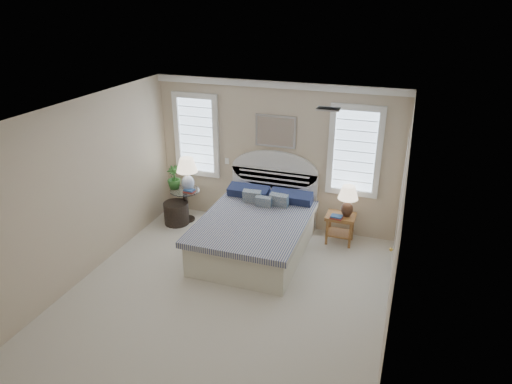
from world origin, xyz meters
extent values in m
cube|color=beige|center=(0.00, 0.00, 0.00)|extent=(4.50, 5.00, 0.01)
cube|color=white|center=(0.00, 0.00, 2.70)|extent=(4.50, 5.00, 0.01)
cube|color=beige|center=(0.00, 2.50, 1.35)|extent=(4.50, 0.02, 2.70)
cube|color=beige|center=(-2.25, 0.00, 1.35)|extent=(0.02, 5.00, 2.70)
cube|color=beige|center=(2.25, 0.00, 1.35)|extent=(0.02, 5.00, 2.70)
cube|color=white|center=(0.00, 2.46, 2.64)|extent=(4.50, 0.08, 0.12)
cube|color=#B2B2B2|center=(1.20, 0.80, 2.68)|extent=(0.30, 0.20, 0.02)
cube|color=white|center=(-0.95, 2.48, 1.15)|extent=(0.08, 0.01, 0.12)
cube|color=#C9E3FF|center=(-1.55, 2.48, 1.60)|extent=(0.90, 0.06, 1.60)
cube|color=#C9E3FF|center=(1.40, 2.48, 1.60)|extent=(0.90, 0.06, 1.60)
cube|color=silver|center=(0.00, 2.46, 1.82)|extent=(0.74, 0.04, 0.58)
cube|color=silver|center=(2.23, 1.20, 1.20)|extent=(0.02, 1.80, 2.40)
cube|color=beige|center=(0.00, 1.33, 0.28)|extent=(1.60, 2.10, 0.55)
cube|color=navy|center=(0.00, 1.28, 0.59)|extent=(1.72, 2.15, 0.10)
cube|color=white|center=(0.00, 2.44, 0.55)|extent=(1.62, 0.08, 1.10)
cube|color=#1C2247|center=(-0.40, 2.16, 0.73)|extent=(0.75, 0.31, 0.23)
cube|color=#1C2247|center=(0.40, 2.16, 0.73)|extent=(0.75, 0.31, 0.23)
cube|color=#335274|center=(-0.25, 1.93, 0.71)|extent=(0.33, 0.20, 0.34)
cube|color=#335274|center=(0.25, 1.93, 0.71)|extent=(0.33, 0.20, 0.34)
cube|color=#335274|center=(0.00, 1.83, 0.69)|extent=(0.28, 0.14, 0.29)
cylinder|color=black|center=(-1.65, 2.05, 0.01)|extent=(0.32, 0.32, 0.03)
cylinder|color=black|center=(-1.65, 2.05, 0.30)|extent=(0.08, 0.08, 0.60)
cylinder|color=silver|center=(-1.65, 2.05, 0.62)|extent=(0.56, 0.56, 0.02)
cube|color=#986531|center=(1.30, 2.15, 0.50)|extent=(0.50, 0.40, 0.06)
cube|color=#986531|center=(1.30, 2.15, 0.18)|extent=(0.44, 0.34, 0.03)
cube|color=#986531|center=(1.10, 2.00, 0.23)|extent=(0.04, 0.04, 0.47)
cube|color=#986531|center=(1.10, 2.30, 0.23)|extent=(0.04, 0.04, 0.47)
cube|color=#986531|center=(1.50, 2.00, 0.23)|extent=(0.04, 0.04, 0.47)
cube|color=#986531|center=(1.50, 2.30, 0.23)|extent=(0.04, 0.04, 0.47)
cylinder|color=black|center=(-1.76, 1.87, 0.21)|extent=(0.56, 0.56, 0.43)
cylinder|color=white|center=(-1.59, 2.09, 0.65)|extent=(0.16, 0.16, 0.03)
ellipsoid|color=white|center=(-1.59, 2.09, 0.77)|extent=(0.29, 0.29, 0.30)
cylinder|color=gold|center=(-1.59, 2.09, 0.96)|extent=(0.04, 0.04, 0.11)
cylinder|color=black|center=(1.39, 2.16, 0.54)|extent=(0.15, 0.15, 0.03)
ellipsoid|color=black|center=(1.39, 2.16, 0.65)|extent=(0.28, 0.28, 0.26)
cylinder|color=gold|center=(1.39, 2.16, 0.82)|extent=(0.04, 0.04, 0.10)
imported|color=#2B6829|center=(-1.87, 2.06, 0.85)|extent=(0.25, 0.25, 0.45)
cube|color=maroon|center=(-1.52, 1.99, 0.64)|extent=(0.21, 0.15, 0.03)
cube|color=navy|center=(-1.52, 1.99, 0.67)|extent=(0.20, 0.14, 0.03)
cube|color=maroon|center=(1.25, 2.00, 0.54)|extent=(0.21, 0.16, 0.03)
cube|color=navy|center=(1.25, 2.00, 0.57)|extent=(0.20, 0.15, 0.03)
camera|label=1|loc=(2.21, -5.01, 4.04)|focal=32.00mm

